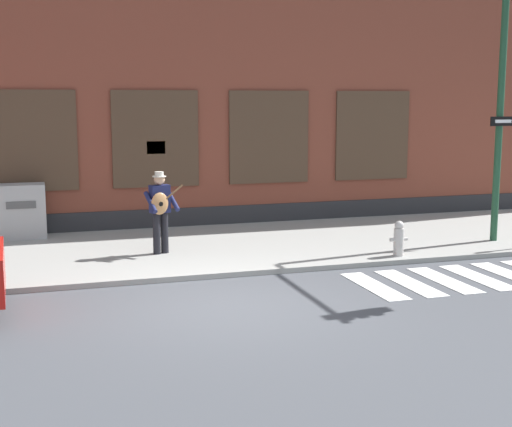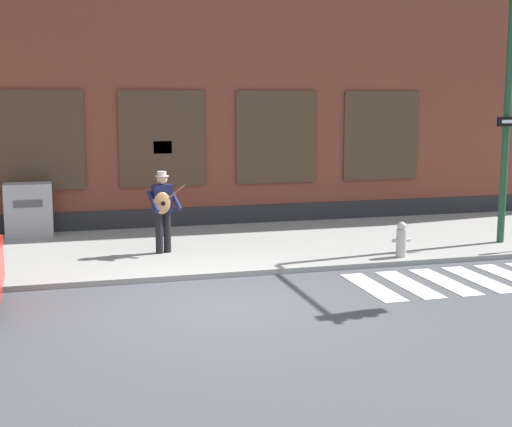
% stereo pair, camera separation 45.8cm
% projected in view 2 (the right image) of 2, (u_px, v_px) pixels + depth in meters
% --- Properties ---
extents(ground_plane, '(160.00, 160.00, 0.00)m').
position_uv_depth(ground_plane, '(224.00, 305.00, 11.05)').
color(ground_plane, '#424449').
extents(sidewalk, '(28.00, 4.95, 0.10)m').
position_uv_depth(sidewalk, '(181.00, 249.00, 14.97)').
color(sidewalk, gray).
rests_on(sidewalk, ground).
extents(building_backdrop, '(28.00, 4.06, 9.04)m').
position_uv_depth(building_backdrop, '(150.00, 47.00, 18.53)').
color(building_backdrop, brown).
rests_on(building_backdrop, ground).
extents(crosswalk, '(5.20, 1.90, 0.01)m').
position_uv_depth(crosswalk, '(496.00, 278.00, 12.70)').
color(crosswalk, silver).
rests_on(crosswalk, ground).
extents(busker, '(0.77, 0.63, 1.65)m').
position_uv_depth(busker, '(163.00, 207.00, 14.19)').
color(busker, black).
rests_on(busker, sidewalk).
extents(utility_box, '(1.03, 0.63, 1.21)m').
position_uv_depth(utility_box, '(29.00, 210.00, 15.99)').
color(utility_box, '#9E9E9E').
rests_on(utility_box, sidewalk).
extents(fire_hydrant, '(0.38, 0.20, 0.70)m').
position_uv_depth(fire_hydrant, '(401.00, 240.00, 13.93)').
color(fire_hydrant, '#B2ADA8').
rests_on(fire_hydrant, sidewalk).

